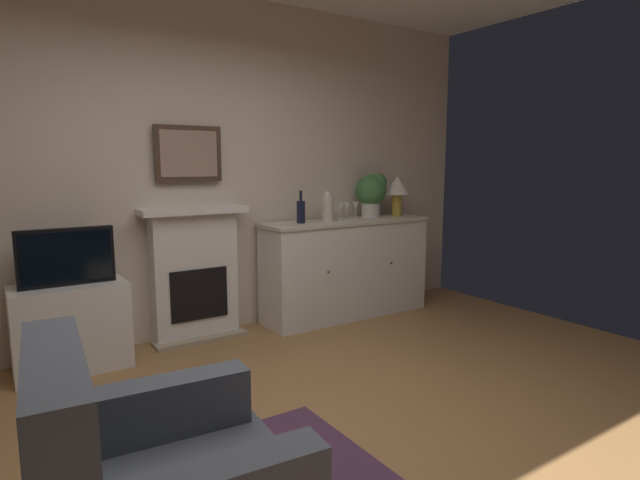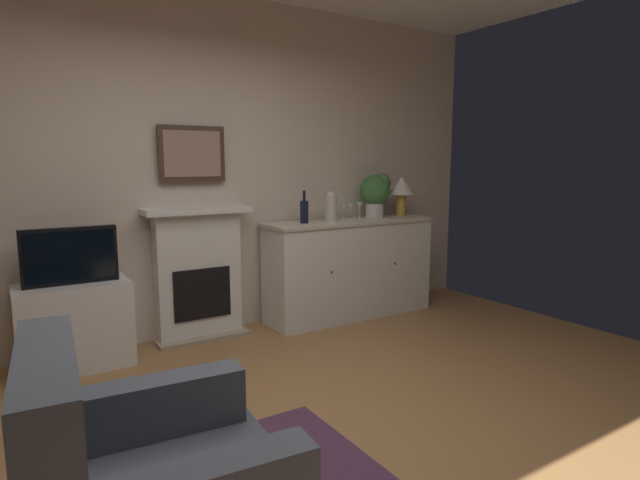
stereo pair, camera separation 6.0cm
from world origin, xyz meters
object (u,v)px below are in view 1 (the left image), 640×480
(sideboard_cabinet, at_px, (346,268))
(tv_set, at_px, (66,257))
(framed_picture, at_px, (189,154))
(table_lamp, at_px, (397,188))
(vase_decorative, at_px, (328,207))
(wine_glass_center, at_px, (347,207))
(wine_bottle, at_px, (301,211))
(wine_glass_left, at_px, (340,208))
(tv_cabinet, at_px, (71,327))
(potted_plant_small, at_px, (372,191))
(wine_glass_right, at_px, (356,206))
(fireplace_unit, at_px, (195,274))

(sideboard_cabinet, xyz_separation_m, tv_set, (-2.40, -0.01, 0.35))
(framed_picture, xyz_separation_m, table_lamp, (2.06, -0.22, -0.33))
(vase_decorative, bearing_deg, wine_glass_center, 16.93)
(wine_bottle, distance_m, wine_glass_left, 0.42)
(tv_set, bearing_deg, tv_cabinet, 90.00)
(tv_cabinet, xyz_separation_m, potted_plant_small, (2.74, 0.03, 0.87))
(sideboard_cabinet, bearing_deg, framed_picture, 171.15)
(tv_set, bearing_deg, vase_decorative, -1.11)
(wine_glass_right, relative_size, tv_set, 0.27)
(table_lamp, bearing_deg, wine_glass_left, -178.98)
(wine_glass_center, bearing_deg, potted_plant_small, 2.08)
(framed_picture, distance_m, table_lamp, 2.10)
(wine_bottle, bearing_deg, wine_glass_left, -3.02)
(potted_plant_small, bearing_deg, sideboard_cabinet, -172.42)
(table_lamp, xyz_separation_m, wine_glass_right, (-0.49, 0.04, -0.16))
(framed_picture, xyz_separation_m, potted_plant_small, (1.77, -0.18, -0.35))
(wine_bottle, relative_size, wine_glass_left, 1.76)
(fireplace_unit, height_order, framed_picture, framed_picture)
(sideboard_cabinet, distance_m, tv_set, 2.43)
(wine_bottle, height_order, tv_set, wine_bottle)
(wine_bottle, bearing_deg, tv_set, -179.48)
(tv_cabinet, bearing_deg, wine_glass_center, 0.45)
(tv_set, bearing_deg, fireplace_unit, 10.77)
(fireplace_unit, bearing_deg, framed_picture, 90.00)
(potted_plant_small, bearing_deg, wine_glass_center, -177.92)
(table_lamp, relative_size, tv_set, 0.65)
(fireplace_unit, height_order, vase_decorative, vase_decorative)
(fireplace_unit, bearing_deg, wine_glass_left, -8.03)
(table_lamp, distance_m, vase_decorative, 0.89)
(table_lamp, distance_m, wine_glass_center, 0.62)
(table_lamp, bearing_deg, fireplace_unit, 175.08)
(framed_picture, height_order, potted_plant_small, framed_picture)
(wine_bottle, bearing_deg, tv_cabinet, 179.83)
(sideboard_cabinet, bearing_deg, fireplace_unit, 172.93)
(sideboard_cabinet, xyz_separation_m, vase_decorative, (-0.25, -0.05, 0.60))
(wine_glass_left, height_order, wine_glass_right, same)
(wine_glass_center, relative_size, vase_decorative, 0.59)
(fireplace_unit, xyz_separation_m, tv_cabinet, (-0.97, -0.16, -0.24))
(fireplace_unit, relative_size, sideboard_cabinet, 0.65)
(tv_cabinet, height_order, tv_set, tv_set)
(sideboard_cabinet, height_order, wine_glass_center, wine_glass_center)
(fireplace_unit, relative_size, potted_plant_small, 2.56)
(wine_glass_right, bearing_deg, wine_glass_center, -178.12)
(vase_decorative, relative_size, tv_cabinet, 0.37)
(wine_bottle, bearing_deg, wine_glass_center, 2.70)
(wine_bottle, distance_m, potted_plant_small, 0.85)
(sideboard_cabinet, distance_m, wine_glass_center, 0.59)
(wine_glass_right, distance_m, tv_cabinet, 2.65)
(framed_picture, distance_m, vase_decorative, 1.30)
(tv_set, bearing_deg, framed_picture, 13.31)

